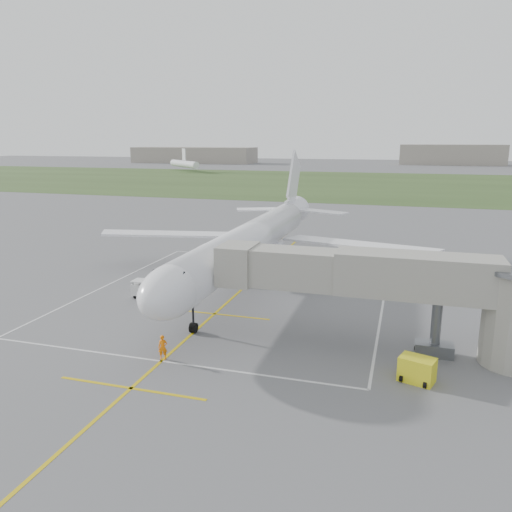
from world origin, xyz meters
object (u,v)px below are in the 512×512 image
(baggage_cart, at_px, (146,289))
(ramp_worker_wing, at_px, (228,265))
(gpu_unit, at_px, (417,370))
(ramp_worker_nose, at_px, (163,347))
(airliner, at_px, (251,241))
(jet_bridge, at_px, (405,288))

(baggage_cart, height_order, ramp_worker_wing, baggage_cart)
(gpu_unit, xyz_separation_m, ramp_worker_nose, (-16.81, -1.63, 0.08))
(baggage_cart, bearing_deg, airliner, 44.37)
(gpu_unit, height_order, baggage_cart, baggage_cart)
(ramp_worker_nose, relative_size, ramp_worker_wing, 1.11)
(jet_bridge, relative_size, gpu_unit, 9.59)
(airliner, xyz_separation_m, ramp_worker_wing, (-3.77, 3.05, -3.61))
(gpu_unit, xyz_separation_m, ramp_worker_wing, (-20.54, 21.79, -0.00))
(ramp_worker_wing, bearing_deg, jet_bridge, -176.39)
(airliner, distance_m, baggage_cart, 12.08)
(ramp_worker_nose, distance_m, ramp_worker_wing, 23.72)
(gpu_unit, xyz_separation_m, baggage_cart, (-24.83, 10.46, 0.09))
(airliner, xyz_separation_m, jet_bridge, (15.72, -14.25, 0.35))
(ramp_worker_nose, xyz_separation_m, ramp_worker_wing, (-3.73, 23.42, -0.08))
(jet_bridge, bearing_deg, baggage_cart, 165.90)
(airliner, distance_m, ramp_worker_wing, 6.04)
(ramp_worker_wing, bearing_deg, gpu_unit, 178.51)
(airliner, bearing_deg, gpu_unit, -48.17)
(ramp_worker_nose, bearing_deg, airliner, 67.63)
(baggage_cart, xyz_separation_m, ramp_worker_nose, (8.02, -12.10, -0.01))
(airliner, distance_m, jet_bridge, 21.22)
(baggage_cart, distance_m, ramp_worker_nose, 14.52)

